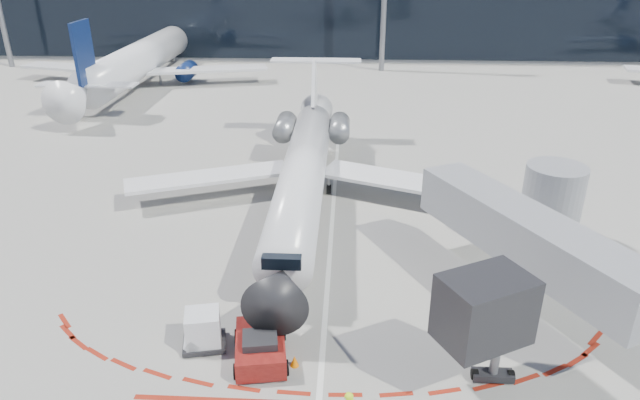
{
  "coord_description": "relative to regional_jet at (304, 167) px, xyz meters",
  "views": [
    {
      "loc": [
        0.89,
        -27.61,
        15.8
      ],
      "look_at": [
        -0.62,
        1.19,
        2.55
      ],
      "focal_mm": 32.0,
      "sensor_mm": 36.0,
      "label": 1
    }
  ],
  "objects": [
    {
      "name": "ground",
      "position": [
        1.9,
        -6.45,
        -2.44
      ],
      "size": [
        260.0,
        260.0,
        0.0
      ],
      "primitive_type": "plane",
      "color": "slate",
      "rests_on": "ground"
    },
    {
      "name": "regional_jet",
      "position": [
        0.0,
        0.0,
        0.0
      ],
      "size": [
        23.68,
        29.2,
        7.31
      ],
      "color": "silver",
      "rests_on": "ground"
    },
    {
      "name": "apron_centerline",
      "position": [
        1.9,
        -4.45,
        -2.44
      ],
      "size": [
        0.25,
        40.0,
        0.01
      ],
      "primitive_type": "cube",
      "color": "silver",
      "rests_on": "ground"
    },
    {
      "name": "jet_bridge",
      "position": [
        11.69,
        -9.47,
        0.57
      ],
      "size": [
        10.03,
        15.2,
        4.9
      ],
      "color": "gray",
      "rests_on": "ground"
    },
    {
      "name": "bg_airliner_0",
      "position": [
        -21.91,
        33.24,
        3.2
      ],
      "size": [
        34.87,
        36.93,
        11.28
      ],
      "primitive_type": null,
      "color": "silver",
      "rests_on": "ground"
    },
    {
      "name": "safety_cone_right",
      "position": [
        0.8,
        -15.91,
        -2.19
      ],
      "size": [
        0.36,
        0.36,
        0.49
      ],
      "primitive_type": "cone",
      "color": "orange",
      "rests_on": "ground"
    },
    {
      "name": "uld_container",
      "position": [
        -3.14,
        -14.85,
        -1.61
      ],
      "size": [
        2.06,
        1.85,
        1.67
      ],
      "rotation": [
        0.0,
        0.0,
        0.21
      ],
      "color": "black",
      "rests_on": "ground"
    },
    {
      "name": "safety_cone_left",
      "position": [
        -3.74,
        -14.63,
        -2.22
      ],
      "size": [
        0.32,
        0.32,
        0.44
      ],
      "primitive_type": "cone",
      "color": "orange",
      "rests_on": "ground"
    },
    {
      "name": "pushback_tug",
      "position": [
        -0.63,
        -15.51,
        -1.86
      ],
      "size": [
        2.59,
        5.17,
        1.32
      ],
      "rotation": [
        0.0,
        0.0,
        0.16
      ],
      "color": "#580E0C",
      "rests_on": "ground"
    }
  ]
}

